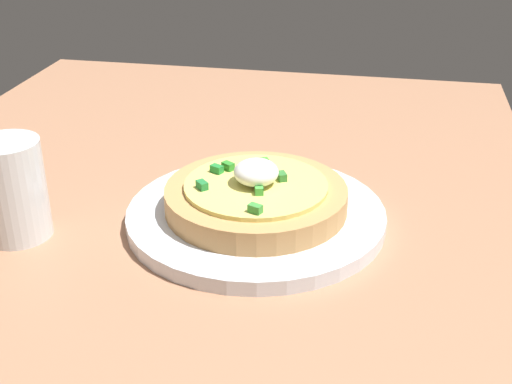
% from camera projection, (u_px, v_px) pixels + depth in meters
% --- Properties ---
extents(dining_table, '(1.23, 0.79, 0.02)m').
position_uv_depth(dining_table, '(158.00, 263.00, 0.67)').
color(dining_table, '#A57354').
rests_on(dining_table, ground).
extents(plate, '(0.27, 0.27, 0.02)m').
position_uv_depth(plate, '(256.00, 216.00, 0.71)').
color(plate, white).
rests_on(plate, dining_table).
extents(pizza, '(0.19, 0.19, 0.06)m').
position_uv_depth(pizza, '(256.00, 196.00, 0.70)').
color(pizza, tan).
rests_on(pizza, plate).
extents(cup_near, '(0.07, 0.07, 0.10)m').
position_uv_depth(cup_near, '(13.00, 194.00, 0.67)').
color(cup_near, silver).
rests_on(cup_near, dining_table).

